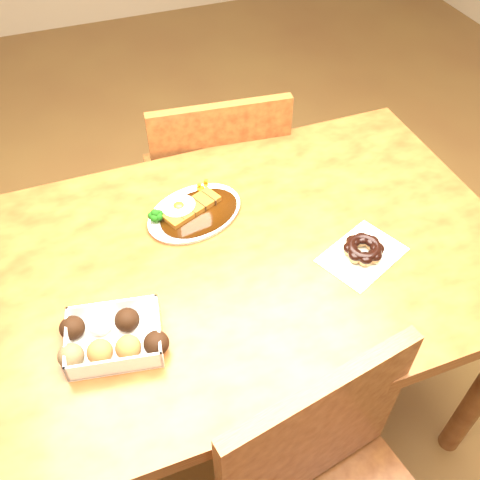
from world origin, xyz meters
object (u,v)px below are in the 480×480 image
object	(u,v)px
katsu_curry_plate	(193,211)
pon_de_ring	(363,250)
chair_far	(215,187)
table	(251,278)
donut_box	(112,337)

from	to	relation	value
katsu_curry_plate	pon_de_ring	xyz separation A→B (m)	(0.32, -0.26, 0.01)
chair_far	pon_de_ring	size ratio (longest dim) A/B	3.94
table	chair_far	world-z (taller)	chair_far
chair_far	katsu_curry_plate	world-z (taller)	chair_far
katsu_curry_plate	chair_far	bearing A→B (deg)	65.20
donut_box	chair_far	bearing A→B (deg)	57.61
donut_box	table	bearing A→B (deg)	21.79
chair_far	katsu_curry_plate	bearing A→B (deg)	71.55
table	donut_box	xyz separation A→B (m)	(-0.34, -0.14, 0.12)
chair_far	pon_de_ring	xyz separation A→B (m)	(0.14, -0.64, 0.29)
chair_far	table	bearing A→B (deg)	87.40
table	chair_far	size ratio (longest dim) A/B	1.38
katsu_curry_plate	pon_de_ring	size ratio (longest dim) A/B	1.28
table	katsu_curry_plate	size ratio (longest dim) A/B	4.23
chair_far	donut_box	bearing A→B (deg)	63.96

